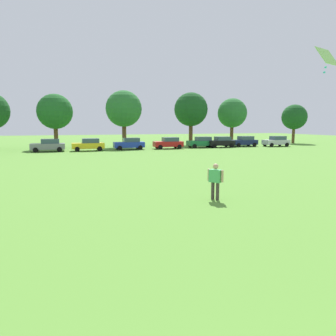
# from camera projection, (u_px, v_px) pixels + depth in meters

# --- Properties ---
(ground_plane) EXTENTS (160.00, 160.00, 0.00)m
(ground_plane) POSITION_uv_depth(u_px,v_px,m) (94.00, 162.00, 29.72)
(ground_plane) COLOR #568C33
(adult_bystander) EXTENTS (0.60, 0.69, 1.75)m
(adult_bystander) POSITION_uv_depth(u_px,v_px,m) (215.00, 178.00, 14.78)
(adult_bystander) COLOR #3F3833
(adult_bystander) RESTS_ON ground
(kite) EXTENTS (1.38, 0.96, 1.14)m
(kite) POSITION_uv_depth(u_px,v_px,m) (327.00, 58.00, 13.81)
(kite) COLOR #8CD859
(parked_car_gray_0) EXTENTS (4.30, 2.02, 1.68)m
(parked_car_gray_0) POSITION_uv_depth(u_px,v_px,m) (48.00, 145.00, 41.03)
(parked_car_gray_0) COLOR slate
(parked_car_gray_0) RESTS_ON ground
(parked_car_yellow_1) EXTENTS (4.30, 2.02, 1.68)m
(parked_car_yellow_1) POSITION_uv_depth(u_px,v_px,m) (89.00, 145.00, 42.31)
(parked_car_yellow_1) COLOR yellow
(parked_car_yellow_1) RESTS_ON ground
(parked_car_blue_2) EXTENTS (4.30, 2.02, 1.68)m
(parked_car_blue_2) POSITION_uv_depth(u_px,v_px,m) (130.00, 144.00, 44.39)
(parked_car_blue_2) COLOR #1E38AD
(parked_car_blue_2) RESTS_ON ground
(parked_car_red_3) EXTENTS (4.30, 2.02, 1.68)m
(parked_car_red_3) POSITION_uv_depth(u_px,v_px,m) (169.00, 143.00, 46.01)
(parked_car_red_3) COLOR red
(parked_car_red_3) RESTS_ON ground
(parked_car_green_4) EXTENTS (4.30, 2.02, 1.68)m
(parked_car_green_4) POSITION_uv_depth(u_px,v_px,m) (202.00, 142.00, 48.18)
(parked_car_green_4) COLOR #196B38
(parked_car_green_4) RESTS_ON ground
(parked_car_black_5) EXTENTS (4.30, 2.02, 1.68)m
(parked_car_black_5) POSITION_uv_depth(u_px,v_px,m) (221.00, 142.00, 48.72)
(parked_car_black_5) COLOR black
(parked_car_black_5) RESTS_ON ground
(parked_car_navy_6) EXTENTS (4.30, 2.02, 1.68)m
(parked_car_navy_6) POSITION_uv_depth(u_px,v_px,m) (244.00, 141.00, 50.60)
(parked_car_navy_6) COLOR #141E4C
(parked_car_navy_6) RESTS_ON ground
(parked_car_silver_7) EXTENTS (4.30, 2.02, 1.68)m
(parked_car_silver_7) POSITION_uv_depth(u_px,v_px,m) (276.00, 141.00, 50.86)
(parked_car_silver_7) COLOR silver
(parked_car_silver_7) RESTS_ON ground
(tree_left) EXTENTS (5.17, 5.17, 8.06)m
(tree_left) POSITION_uv_depth(u_px,v_px,m) (55.00, 112.00, 45.96)
(tree_left) COLOR brown
(tree_left) RESTS_ON ground
(tree_center_left) EXTENTS (5.70, 5.70, 8.88)m
(tree_center_left) POSITION_uv_depth(u_px,v_px,m) (124.00, 109.00, 48.98)
(tree_center_left) COLOR brown
(tree_center_left) RESTS_ON ground
(tree_center_right) EXTENTS (5.82, 5.82, 9.07)m
(tree_center_right) POSITION_uv_depth(u_px,v_px,m) (191.00, 110.00, 53.99)
(tree_center_right) COLOR brown
(tree_center_right) RESTS_ON ground
(tree_right) EXTENTS (5.34, 5.34, 8.32)m
(tree_right) POSITION_uv_depth(u_px,v_px,m) (232.00, 113.00, 57.03)
(tree_right) COLOR brown
(tree_right) RESTS_ON ground
(tree_far_right) EXTENTS (4.70, 4.70, 7.32)m
(tree_far_right) POSITION_uv_depth(u_px,v_px,m) (294.00, 117.00, 58.95)
(tree_far_right) COLOR brown
(tree_far_right) RESTS_ON ground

